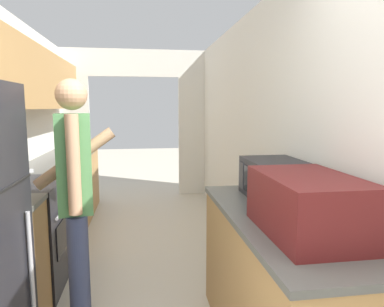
{
  "coord_description": "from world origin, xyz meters",
  "views": [
    {
      "loc": [
        0.1,
        -0.82,
        1.54
      ],
      "look_at": [
        0.69,
        3.17,
        0.99
      ],
      "focal_mm": 32.0,
      "sensor_mm": 36.0,
      "label": 1
    }
  ],
  "objects_px": {
    "range_oven": "(25,235)",
    "suitcase": "(307,205)",
    "microwave": "(274,179)",
    "knife": "(28,172)",
    "person": "(76,202)"
  },
  "relations": [
    {
      "from": "range_oven",
      "to": "suitcase",
      "type": "relative_size",
      "value": 1.59
    },
    {
      "from": "range_oven",
      "to": "microwave",
      "type": "relative_size",
      "value": 2.08
    },
    {
      "from": "microwave",
      "to": "knife",
      "type": "relative_size",
      "value": 1.55
    },
    {
      "from": "knife",
      "to": "person",
      "type": "bearing_deg",
      "value": -76.86
    },
    {
      "from": "range_oven",
      "to": "knife",
      "type": "bearing_deg",
      "value": 100.66
    },
    {
      "from": "range_oven",
      "to": "knife",
      "type": "xyz_separation_m",
      "value": [
        -0.09,
        0.45,
        0.46
      ]
    },
    {
      "from": "range_oven",
      "to": "microwave",
      "type": "distance_m",
      "value": 2.12
    },
    {
      "from": "suitcase",
      "to": "microwave",
      "type": "distance_m",
      "value": 0.67
    },
    {
      "from": "person",
      "to": "microwave",
      "type": "xyz_separation_m",
      "value": [
        1.33,
        -0.06,
        0.12
      ]
    },
    {
      "from": "microwave",
      "to": "suitcase",
      "type": "bearing_deg",
      "value": -98.32
    },
    {
      "from": "range_oven",
      "to": "person",
      "type": "distance_m",
      "value": 1.01
    },
    {
      "from": "range_oven",
      "to": "suitcase",
      "type": "distance_m",
      "value": 2.37
    },
    {
      "from": "range_oven",
      "to": "suitcase",
      "type": "height_order",
      "value": "suitcase"
    },
    {
      "from": "suitcase",
      "to": "microwave",
      "type": "xyz_separation_m",
      "value": [
        0.1,
        0.66,
        -0.02
      ]
    },
    {
      "from": "suitcase",
      "to": "microwave",
      "type": "relative_size",
      "value": 1.31
    }
  ]
}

